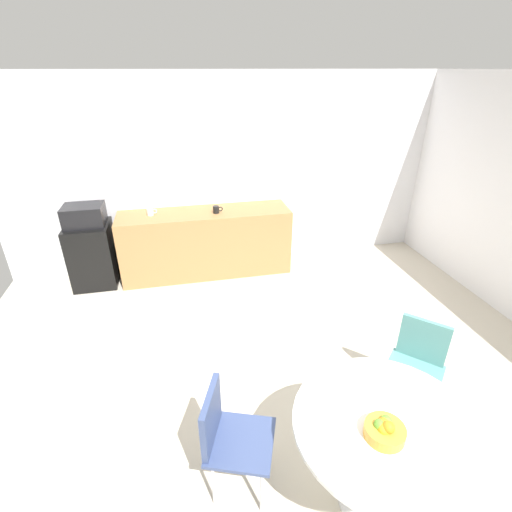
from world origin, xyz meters
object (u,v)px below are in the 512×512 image
at_px(microwave, 84,215).
at_px(round_table, 384,439).
at_px(chair_navy, 226,431).
at_px(mug_white, 216,210).
at_px(mini_fridge, 93,255).
at_px(mug_green, 150,212).
at_px(fruit_bowl, 384,430).
at_px(chair_teal, 418,358).

relative_size(microwave, round_table, 0.43).
height_order(microwave, chair_navy, microwave).
bearing_deg(round_table, mug_white, 100.06).
xyz_separation_m(mini_fridge, chair_navy, (1.32, -3.10, 0.10)).
relative_size(mug_white, mug_green, 1.00).
relative_size(fruit_bowl, mug_green, 1.78).
height_order(chair_teal, chair_navy, same).
distance_m(chair_navy, mug_white, 3.07).
distance_m(mini_fridge, mug_green, 0.96).
distance_m(chair_navy, mug_green, 3.19).
bearing_deg(chair_teal, round_table, -135.63).
bearing_deg(chair_navy, round_table, -20.21).
relative_size(chair_teal, chair_navy, 1.00).
bearing_deg(microwave, mug_green, 1.49).
xyz_separation_m(round_table, chair_navy, (-0.92, 0.34, -0.10)).
distance_m(mug_white, mug_green, 0.85).
distance_m(round_table, chair_navy, 0.98).
bearing_deg(chair_teal, mug_white, 115.83).
height_order(chair_navy, fruit_bowl, fruit_bowl).
xyz_separation_m(mini_fridge, fruit_bowl, (2.17, -3.50, 0.39)).
distance_m(round_table, chair_teal, 0.98).
distance_m(mini_fridge, chair_teal, 4.03).
distance_m(round_table, fruit_bowl, 0.21).
distance_m(chair_teal, fruit_bowl, 1.11).
xyz_separation_m(microwave, mug_green, (0.80, 0.02, -0.02)).
relative_size(mini_fridge, mug_green, 6.50).
xyz_separation_m(round_table, mug_white, (-0.60, 3.36, 0.33)).
relative_size(microwave, mug_white, 3.72).
height_order(microwave, round_table, microwave).
relative_size(microwave, chair_navy, 0.58).
relative_size(chair_teal, fruit_bowl, 3.61).
distance_m(microwave, fruit_bowl, 4.12).
bearing_deg(microwave, chair_teal, -43.11).
relative_size(round_table, mug_green, 8.66).
bearing_deg(fruit_bowl, mini_fridge, 121.81).
bearing_deg(microwave, round_table, -56.89).
distance_m(chair_teal, chair_navy, 1.65).
relative_size(fruit_bowl, mug_white, 1.78).
distance_m(chair_teal, mug_white, 3.00).
xyz_separation_m(microwave, chair_teal, (2.94, -2.75, -0.45)).
bearing_deg(mug_white, microwave, 177.31).
height_order(chair_teal, fruit_bowl, fruit_bowl).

